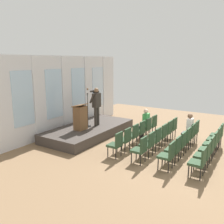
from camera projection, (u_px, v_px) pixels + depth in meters
ground_plane at (189, 155)px, 8.89m from camera, size 15.59×15.59×0.00m
rear_partition at (67, 94)px, 11.69m from camera, size 8.38×0.14×3.62m
stage_platform at (89, 131)px, 11.28m from camera, size 4.55×2.15×0.42m
speaker at (96, 104)px, 11.19m from camera, size 0.51×0.69×1.76m
mic_stand at (88, 119)px, 11.12m from camera, size 0.28×0.28×1.55m
lectern at (80, 117)px, 10.58m from camera, size 0.60×0.48×1.16m
chair_r0_c0 at (116, 143)px, 8.61m from camera, size 0.46×0.44×0.94m
chair_r0_c1 at (125, 138)px, 9.13m from camera, size 0.46×0.44×0.94m
chair_r0_c2 at (133, 134)px, 9.66m from camera, size 0.46×0.44×0.94m
chair_r0_c3 at (140, 130)px, 10.18m from camera, size 0.46×0.44×0.94m
chair_r0_c4 at (146, 127)px, 10.71m from camera, size 0.46×0.44×0.94m
audience_r0_c4 at (145, 122)px, 10.71m from camera, size 0.36×0.39×1.34m
chair_r0_c5 at (152, 124)px, 11.24m from camera, size 0.46×0.44×0.94m
chair_r1_c0 at (141, 148)px, 8.10m from camera, size 0.46×0.44×0.94m
chair_r1_c1 at (148, 143)px, 8.63m from camera, size 0.46×0.44×0.94m
chair_r1_c2 at (155, 138)px, 9.16m from camera, size 0.46×0.44×0.94m
chair_r1_c3 at (162, 134)px, 9.68m from camera, size 0.46×0.44×0.94m
chair_r1_c4 at (167, 130)px, 10.21m from camera, size 0.46×0.44×0.94m
chair_r1_c5 at (172, 127)px, 10.73m from camera, size 0.46×0.44×0.94m
chair_r2_c0 at (168, 154)px, 7.60m from camera, size 0.46×0.44×0.94m
chair_r2_c1 at (175, 148)px, 8.13m from camera, size 0.46×0.44×0.94m
chair_r2_c2 at (180, 143)px, 8.65m from camera, size 0.46×0.44×0.94m
chair_r2_c3 at (186, 138)px, 9.18m from camera, size 0.46×0.44×0.94m
chair_r2_c4 at (190, 134)px, 9.71m from camera, size 0.46×0.44×0.94m
audience_r2_c4 at (188, 128)px, 9.70m from camera, size 0.36×0.39×1.36m
chair_r2_c5 at (194, 130)px, 10.23m from camera, size 0.46×0.44×0.94m
chair_r3_c0 at (199, 161)px, 7.10m from camera, size 0.46×0.44×0.94m
chair_r3_c1 at (204, 154)px, 7.63m from camera, size 0.46×0.44×0.94m
chair_r3_c2 at (209, 148)px, 8.15m from camera, size 0.46×0.44×0.94m
chair_r3_c3 at (212, 142)px, 8.68m from camera, size 0.46×0.44×0.94m
chair_r3_c4 at (216, 138)px, 9.20m from camera, size 0.46×0.44×0.94m
chair_r3_c5 at (218, 133)px, 9.73m from camera, size 0.46×0.44×0.94m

